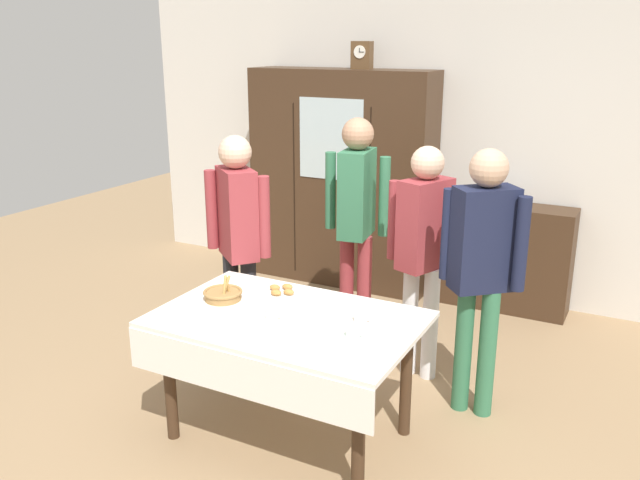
# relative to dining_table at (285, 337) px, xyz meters

# --- Properties ---
(ground_plane) EXTENTS (12.00, 12.00, 0.00)m
(ground_plane) POSITION_rel_dining_table_xyz_m (0.00, 0.23, -0.66)
(ground_plane) COLOR #997A56
(ground_plane) RESTS_ON ground
(back_wall) EXTENTS (6.40, 0.10, 2.70)m
(back_wall) POSITION_rel_dining_table_xyz_m (0.00, 2.88, 0.69)
(back_wall) COLOR silver
(back_wall) RESTS_ON ground
(dining_table) EXTENTS (1.50, 0.97, 0.78)m
(dining_table) POSITION_rel_dining_table_xyz_m (0.00, 0.00, 0.00)
(dining_table) COLOR #3D2819
(dining_table) RESTS_ON ground
(wall_cabinet) EXTENTS (1.77, 0.46, 2.04)m
(wall_cabinet) POSITION_rel_dining_table_xyz_m (-0.90, 2.59, 0.36)
(wall_cabinet) COLOR #3D2819
(wall_cabinet) RESTS_ON ground
(mantel_clock) EXTENTS (0.18, 0.11, 0.24)m
(mantel_clock) POSITION_rel_dining_table_xyz_m (-0.71, 2.59, 1.50)
(mantel_clock) COLOR brown
(mantel_clock) RESTS_ON wall_cabinet
(bookshelf_low) EXTENTS (1.10, 0.35, 0.94)m
(bookshelf_low) POSITION_rel_dining_table_xyz_m (0.68, 2.64, -0.19)
(bookshelf_low) COLOR #3D2819
(bookshelf_low) RESTS_ON ground
(book_stack) EXTENTS (0.16, 0.22, 0.11)m
(book_stack) POSITION_rel_dining_table_xyz_m (0.68, 2.64, 0.33)
(book_stack) COLOR #2D5184
(book_stack) RESTS_ON bookshelf_low
(tea_cup_front_edge) EXTENTS (0.13, 0.13, 0.06)m
(tea_cup_front_edge) POSITION_rel_dining_table_xyz_m (0.45, -0.04, 0.14)
(tea_cup_front_edge) COLOR silver
(tea_cup_front_edge) RESTS_ON dining_table
(tea_cup_far_left) EXTENTS (0.13, 0.13, 0.06)m
(tea_cup_far_left) POSITION_rel_dining_table_xyz_m (-0.06, -0.04, 0.14)
(tea_cup_far_left) COLOR white
(tea_cup_far_left) RESTS_ON dining_table
(tea_cup_center) EXTENTS (0.13, 0.13, 0.06)m
(tea_cup_center) POSITION_rel_dining_table_xyz_m (0.40, 0.16, 0.14)
(tea_cup_center) COLOR white
(tea_cup_center) RESTS_ON dining_table
(bread_basket) EXTENTS (0.24, 0.24, 0.16)m
(bread_basket) POSITION_rel_dining_table_xyz_m (-0.48, 0.07, 0.15)
(bread_basket) COLOR #9E7542
(bread_basket) RESTS_ON dining_table
(pastry_plate) EXTENTS (0.28, 0.28, 0.05)m
(pastry_plate) POSITION_rel_dining_table_xyz_m (-0.21, 0.32, 0.13)
(pastry_plate) COLOR white
(pastry_plate) RESTS_ON dining_table
(spoon_back_edge) EXTENTS (0.12, 0.02, 0.01)m
(spoon_back_edge) POSITION_rel_dining_table_xyz_m (0.27, -0.24, 0.12)
(spoon_back_edge) COLOR silver
(spoon_back_edge) RESTS_ON dining_table
(spoon_near_right) EXTENTS (0.12, 0.02, 0.01)m
(spoon_near_right) POSITION_rel_dining_table_xyz_m (0.19, 0.32, 0.12)
(spoon_near_right) COLOR silver
(spoon_near_right) RESTS_ON dining_table
(spoon_mid_right) EXTENTS (0.12, 0.02, 0.01)m
(spoon_mid_right) POSITION_rel_dining_table_xyz_m (0.32, -0.07, 0.12)
(spoon_mid_right) COLOR silver
(spoon_mid_right) RESTS_ON dining_table
(person_near_right_end) EXTENTS (0.52, 0.39, 1.70)m
(person_near_right_end) POSITION_rel_dining_table_xyz_m (0.90, 0.82, 0.38)
(person_near_right_end) COLOR #33704C
(person_near_right_end) RESTS_ON ground
(person_beside_shelf) EXTENTS (0.52, 0.38, 1.68)m
(person_beside_shelf) POSITION_rel_dining_table_xyz_m (-0.77, 0.67, 0.37)
(person_beside_shelf) COLOR #232328
(person_beside_shelf) RESTS_ON ground
(person_by_cabinet) EXTENTS (0.52, 0.39, 1.76)m
(person_by_cabinet) POSITION_rel_dining_table_xyz_m (-0.20, 1.41, 0.42)
(person_by_cabinet) COLOR #933338
(person_by_cabinet) RESTS_ON ground
(person_behind_table_right) EXTENTS (0.52, 0.41, 1.64)m
(person_behind_table_right) POSITION_rel_dining_table_xyz_m (0.43, 1.11, 0.34)
(person_behind_table_right) COLOR silver
(person_behind_table_right) RESTS_ON ground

